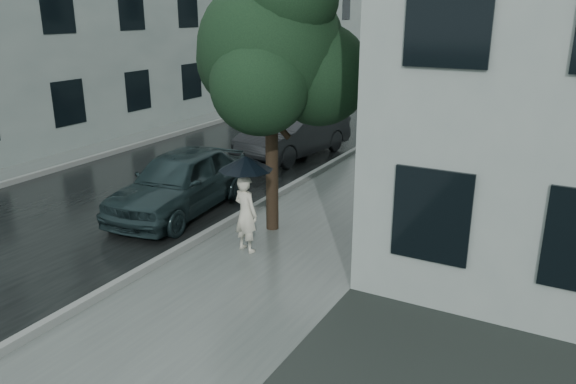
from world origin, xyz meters
The scene contains 14 objects.
ground centered at (0.00, 0.00, 0.00)m, with size 120.00×120.00×0.00m, color black.
sidewalk centered at (0.25, 12.00, 0.00)m, with size 3.50×60.00×0.01m, color slate.
kerb_near centered at (-1.57, 12.00, 0.07)m, with size 0.15×60.00×0.15m, color slate.
asphalt_road centered at (-5.08, 12.00, 0.00)m, with size 6.85×60.00×0.00m, color black.
kerb_far centered at (-8.57, 12.00, 0.07)m, with size 0.15×60.00×0.15m, color slate.
sidewalk_far centered at (-9.50, 12.00, 0.00)m, with size 1.70×60.00×0.01m, color #4C5451.
building_far_a centered at (-13.77, 8.00, 4.75)m, with size 7.02×20.00×9.50m.
building_far_b centered at (-13.77, 30.00, 4.00)m, with size 7.02×18.00×8.00m.
pedestrian centered at (-0.46, 2.00, 0.79)m, with size 0.57×0.37×1.56m, color beige.
umbrella centered at (-0.44, 2.00, 1.83)m, with size 1.32×1.32×1.09m.
street_tree centered at (-0.60, 3.39, 3.89)m, with size 3.90×3.55×5.79m.
lamp_post centered at (-0.89, 12.52, 3.07)m, with size 0.82×0.47×5.39m.
car_near centered at (-3.07, 3.20, 0.76)m, with size 1.77×4.40×1.50m, color #1C2D30.
car_far centered at (-3.16, 9.09, 0.76)m, with size 1.60×4.59×1.51m, color #25272A.
Camera 1 is at (5.23, -6.72, 4.67)m, focal length 35.00 mm.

